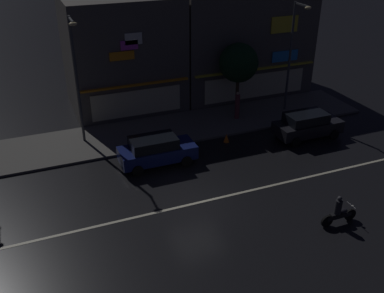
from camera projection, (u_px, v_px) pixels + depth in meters
name	position (u px, v px, depth m)	size (l,w,h in m)	color
ground_plane	(197.00, 203.00, 21.66)	(140.00, 140.00, 0.00)	black
lane_divider_stripe	(197.00, 203.00, 21.66)	(28.89, 0.16, 0.01)	beige
sidewalk_far	(147.00, 133.00, 28.53)	(30.41, 4.57, 0.14)	#5B5954
storefront_left_block	(122.00, 52.00, 31.28)	(7.75, 6.68, 7.89)	#56514C
storefront_center_block	(233.00, 37.00, 34.81)	(10.24, 8.08, 8.09)	#56514C
streetlamp_mid	(76.00, 72.00, 25.19)	(0.44, 1.64, 7.62)	#47494C
streetlamp_east	(292.00, 50.00, 29.64)	(0.44, 1.64, 7.53)	#47494C
pedestrian_on_sidewalk	(237.00, 106.00, 30.03)	(0.33, 0.33, 1.93)	brown
street_tree	(239.00, 63.00, 30.09)	(2.71, 2.71, 4.85)	#473323
parked_car_near_kerb	(307.00, 125.00, 27.75)	(4.30, 1.98, 1.67)	black
parked_car_trailing	(156.00, 150.00, 24.73)	(4.30, 1.98, 1.67)	navy
motorcycle_lead	(339.00, 212.00, 19.95)	(1.90, 0.60, 1.52)	black
traffic_cone	(226.00, 138.00, 27.41)	(0.36, 0.36, 0.55)	orange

